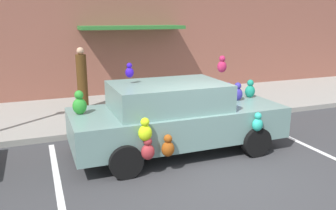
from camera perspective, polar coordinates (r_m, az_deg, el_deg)
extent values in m
plane|color=#38383A|center=(6.69, 8.40, -11.41)|extent=(60.00, 60.00, 0.00)
cube|color=gray|center=(11.02, -4.48, -0.48)|extent=(24.00, 4.00, 0.15)
cube|color=brown|center=(12.73, -7.70, 15.65)|extent=(24.00, 0.30, 6.40)
cube|color=#2D722F|center=(12.25, -6.03, 12.71)|extent=(3.60, 1.10, 0.12)
cube|color=silver|center=(8.92, 20.27, -5.45)|extent=(0.12, 3.60, 0.01)
cube|color=silver|center=(6.85, -18.00, -11.36)|extent=(0.12, 3.60, 0.01)
cube|color=gray|center=(7.56, 1.66, -2.93)|extent=(4.61, 1.82, 0.68)
cube|color=gray|center=(7.32, 0.03, 1.51)|extent=(2.40, 1.60, 0.56)
cylinder|color=black|center=(9.04, 7.74, -2.28)|extent=(0.64, 0.22, 0.64)
cylinder|color=black|center=(7.59, 14.41, -5.92)|extent=(0.64, 0.22, 0.64)
cylinder|color=black|center=(8.10, -10.29, -4.38)|extent=(0.64, 0.22, 0.64)
cylinder|color=black|center=(6.44, -7.06, -9.30)|extent=(0.64, 0.22, 0.64)
ellipsoid|color=#624096|center=(8.59, 9.93, 2.16)|extent=(0.21, 0.17, 0.24)
sphere|color=#624096|center=(8.56, 9.97, 3.26)|extent=(0.13, 0.13, 0.13)
ellipsoid|color=green|center=(7.16, -14.47, -0.17)|extent=(0.28, 0.23, 0.34)
sphere|color=green|center=(7.11, -14.58, 1.63)|extent=(0.18, 0.18, 0.18)
ellipsoid|color=#362D97|center=(8.26, 11.47, 1.77)|extent=(0.25, 0.20, 0.29)
sphere|color=#362D97|center=(8.22, 11.54, 3.15)|extent=(0.16, 0.16, 0.16)
ellipsoid|color=#3112B3|center=(7.20, -6.41, 5.39)|extent=(0.18, 0.15, 0.21)
sphere|color=#3112B3|center=(7.18, -6.44, 6.53)|extent=(0.11, 0.11, 0.11)
ellipsoid|color=#4490EA|center=(7.68, 7.34, 1.10)|extent=(0.27, 0.22, 0.32)
sphere|color=#4490EA|center=(7.64, 7.39, 2.72)|extent=(0.17, 0.17, 0.17)
ellipsoid|color=#CDF11A|center=(6.24, -3.82, -4.67)|extent=(0.26, 0.21, 0.30)
sphere|color=#CDF11A|center=(6.17, -3.85, -2.85)|extent=(0.16, 0.16, 0.16)
ellipsoid|color=#EF267F|center=(7.49, 9.37, 0.32)|extent=(0.20, 0.16, 0.23)
sphere|color=#EF267F|center=(7.45, 9.42, 1.50)|extent=(0.12, 0.12, 0.12)
ellipsoid|color=#974612|center=(6.50, -0.01, -7.31)|extent=(0.25, 0.21, 0.30)
sphere|color=#974612|center=(6.43, -0.01, -5.61)|extent=(0.16, 0.16, 0.16)
ellipsoid|color=#5716C2|center=(8.35, 5.17, 1.75)|extent=(0.16, 0.13, 0.18)
sphere|color=#5716C2|center=(8.33, 5.19, 2.60)|extent=(0.10, 0.10, 0.10)
ellipsoid|color=#A32C32|center=(6.38, -3.36, -7.79)|extent=(0.26, 0.21, 0.30)
sphere|color=#A32C32|center=(6.31, -3.39, -6.04)|extent=(0.16, 0.16, 0.16)
ellipsoid|color=#A01D44|center=(7.66, 8.94, 6.31)|extent=(0.22, 0.18, 0.25)
sphere|color=#A01D44|center=(7.64, 9.00, 7.61)|extent=(0.14, 0.14, 0.14)
ellipsoid|color=red|center=(7.85, 8.40, 1.25)|extent=(0.25, 0.21, 0.30)
sphere|color=red|center=(7.81, 8.46, 2.72)|extent=(0.16, 0.16, 0.16)
ellipsoid|color=#A69427|center=(7.24, 9.26, -0.05)|extent=(0.22, 0.18, 0.26)
sphere|color=#A69427|center=(7.19, 9.31, 1.34)|extent=(0.14, 0.14, 0.14)
ellipsoid|color=#1B8F71|center=(8.64, 13.45, 2.23)|extent=(0.26, 0.21, 0.30)
sphere|color=#1B8F71|center=(8.60, 13.53, 3.58)|extent=(0.16, 0.16, 0.16)
ellipsoid|color=#2BBAA2|center=(7.35, 14.64, -3.19)|extent=(0.23, 0.19, 0.28)
sphere|color=#2BBAA2|center=(7.30, 14.73, -1.77)|extent=(0.15, 0.15, 0.15)
ellipsoid|color=beige|center=(9.59, -4.45, -1.13)|extent=(0.30, 0.25, 0.37)
sphere|color=beige|center=(9.52, -4.48, 0.40)|extent=(0.21, 0.21, 0.21)
sphere|color=beige|center=(9.49, -4.91, 0.79)|extent=(0.09, 0.09, 0.09)
sphere|color=beige|center=(9.53, -4.07, 0.87)|extent=(0.09, 0.09, 0.09)
cylinder|color=#4A2F12|center=(10.73, -14.06, 3.70)|extent=(0.31, 0.31, 1.67)
sphere|color=tan|center=(10.61, -14.37, 8.71)|extent=(0.22, 0.22, 0.22)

